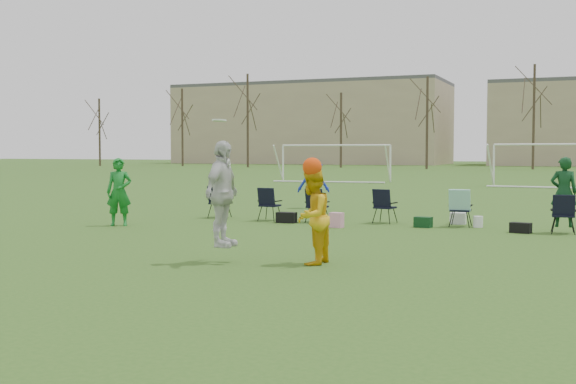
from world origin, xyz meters
The scene contains 8 objects.
ground centered at (0.00, 0.00, 0.00)m, with size 260.00×260.00×0.00m, color #30561B.
fielder_green_near centered at (-6.40, 5.01, 0.93)m, with size 0.68×0.44×1.85m, color #147425.
fielder_blue centered at (-3.61, 12.67, 0.88)m, with size 1.13×0.65×1.76m, color #182BB5.
center_contest centered at (0.01, 0.50, 1.09)m, with size 2.16×1.48×2.62m.
sideline_setup centered at (0.53, 8.02, 0.55)m, with size 10.49×2.44×1.89m.
goal_left centered at (-10.00, 34.00, 1.92)m, with size 7.39×0.76×2.46m.
goal_mid centered at (4.00, 32.00, 1.92)m, with size 7.40×0.63×2.46m.
tree_line centered at (0.24, 69.85, 5.09)m, with size 110.28×3.28×11.40m.
Camera 1 is at (5.34, -11.34, 2.05)m, focal length 45.00 mm.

